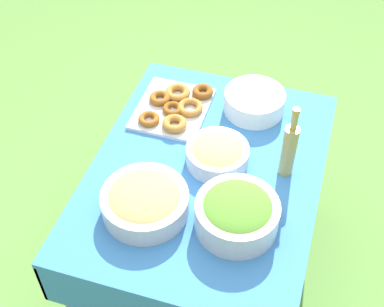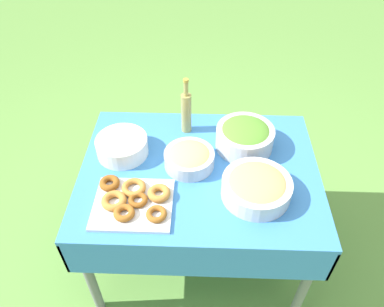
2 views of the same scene
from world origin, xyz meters
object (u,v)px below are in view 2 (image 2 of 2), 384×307
(salad_bowl, at_px, (245,136))
(plate_stack, at_px, (122,146))
(bread_bowl, at_px, (257,187))
(olive_oil_bottle, at_px, (186,111))
(pasta_bowl, at_px, (189,158))
(donut_platter, at_px, (133,200))

(salad_bowl, distance_m, plate_stack, 0.64)
(plate_stack, relative_size, bread_bowl, 0.82)
(plate_stack, distance_m, olive_oil_bottle, 0.39)
(olive_oil_bottle, bearing_deg, pasta_bowl, 95.58)
(salad_bowl, relative_size, donut_platter, 0.81)
(salad_bowl, bearing_deg, pasta_bowl, 27.44)
(salad_bowl, height_order, olive_oil_bottle, olive_oil_bottle)
(salad_bowl, relative_size, pasta_bowl, 1.20)
(plate_stack, xyz_separation_m, olive_oil_bottle, (-0.32, -0.20, 0.08))
(plate_stack, xyz_separation_m, bread_bowl, (-0.67, 0.26, 0.01))
(pasta_bowl, bearing_deg, plate_stack, -11.82)
(salad_bowl, distance_m, bread_bowl, 0.34)
(pasta_bowl, xyz_separation_m, plate_stack, (0.35, -0.07, -0.00))
(plate_stack, bearing_deg, olive_oil_bottle, -148.32)
(donut_platter, height_order, bread_bowl, bread_bowl)
(salad_bowl, height_order, pasta_bowl, salad_bowl)
(olive_oil_bottle, distance_m, bread_bowl, 0.58)
(donut_platter, xyz_separation_m, bread_bowl, (-0.57, -0.07, 0.04))
(salad_bowl, distance_m, donut_platter, 0.68)
(donut_platter, distance_m, olive_oil_bottle, 0.59)
(plate_stack, bearing_deg, salad_bowl, -173.28)
(donut_platter, relative_size, plate_stack, 1.40)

